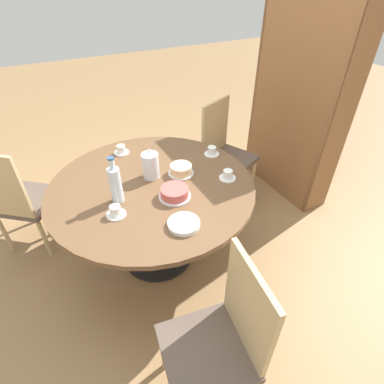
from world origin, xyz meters
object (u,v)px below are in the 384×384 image
water_bottle (116,184)px  cake_main (175,193)px  chair_c (20,198)px  bookshelf (297,102)px  cup_b (121,150)px  coffee_pot (151,165)px  cup_a (116,212)px  cake_second (181,170)px  chair_b (225,151)px  cup_c (212,151)px  cup_d (228,175)px  chair_a (220,340)px

water_bottle → cake_main: water_bottle is taller
chair_c → bookshelf: bearing=-148.5°
cup_b → coffee_pot: bearing=11.3°
cup_a → cake_second: bearing=111.4°
chair_b → cup_c: (0.33, -0.36, 0.26)m
cup_d → cup_c: bearing=167.3°
cup_c → coffee_pot: bearing=-83.1°
chair_a → water_bottle: bearing=-161.7°
chair_c → cup_a: bearing=163.4°
cup_b → cup_d: (0.71, 0.55, 0.00)m
bookshelf → cup_d: size_ratio=15.87×
cake_main → chair_c: bearing=-130.7°
water_bottle → cup_c: size_ratio=2.67×
chair_c → cake_main: bearing=178.1°
cake_main → cup_d: 0.42m
cup_a → cup_d: same height
bookshelf → cake_second: bearing=101.7°
chair_a → cake_second: (-1.07, 0.33, 0.26)m
chair_c → cup_d: (0.80, 1.37, 0.26)m
chair_c → cup_d: chair_c is taller
cake_main → cake_second: cake_second is taller
chair_c → water_bottle: water_bottle is taller
chair_a → water_bottle: (-0.98, -0.16, 0.36)m
cup_a → cup_d: bearing=90.4°
chair_b → water_bottle: water_bottle is taller
bookshelf → cake_second: size_ratio=10.25×
cake_second → cup_a: (0.22, -0.55, -0.01)m
coffee_pot → water_bottle: size_ratio=0.69×
chair_a → cup_d: bearing=154.2°
cake_main → cup_a: cake_main is taller
cup_c → cup_d: bearing=-12.7°
cup_b → cup_c: size_ratio=1.00×
coffee_pot → chair_c: bearing=-120.1°
chair_a → cake_main: bearing=177.4°
coffee_pot → cake_second: (0.07, 0.20, -0.07)m
coffee_pot → cake_second: bearing=71.8°
cake_main → cup_c: (-0.36, 0.50, -0.01)m
chair_c → bookshelf: 2.50m
coffee_pot → cup_d: 0.55m
chair_c → cup_b: 0.86m
cup_b → cup_d: size_ratio=1.00×
coffee_pot → chair_b: bearing=113.7°
cake_second → cup_c: cake_second is taller
chair_b → water_bottle: (0.55, -1.20, 0.36)m
bookshelf → water_bottle: 1.87m
water_bottle → cup_a: bearing=-23.2°
chair_a → bookshelf: bookshelf is taller
chair_b → cake_main: bearing=-164.6°
chair_c → cup_c: size_ratio=7.93×
chair_a → water_bottle: size_ratio=2.98×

